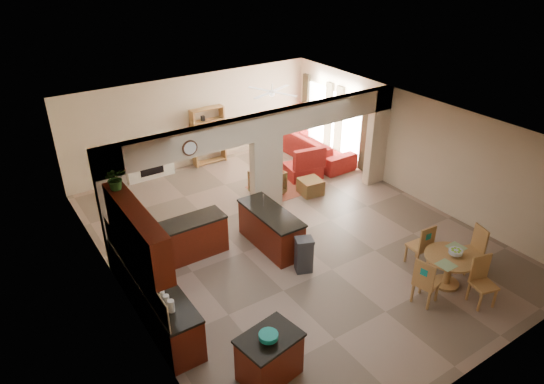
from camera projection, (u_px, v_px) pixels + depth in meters
floor at (289, 235)px, 11.66m from camera, size 10.00×10.00×0.00m
ceiling at (291, 126)px, 10.34m from camera, size 10.00×10.00×0.00m
wall_back at (194, 121)px, 14.67m from camera, size 8.00×0.00×8.00m
wall_front at (482, 309)px, 7.33m from camera, size 8.00×0.00×8.00m
wall_left at (116, 238)px, 9.05m from camera, size 0.00×10.00×10.00m
wall_right at (412, 146)px, 12.95m from camera, size 0.00×10.00×10.00m
partition_left_pier at (115, 211)px, 9.93m from camera, size 0.60×0.25×2.80m
partition_center_pier at (266, 179)px, 11.87m from camera, size 0.80×0.25×2.20m
partition_right_pier at (377, 137)px, 13.54m from camera, size 0.60×0.25×2.80m
partition_header at (266, 125)px, 11.21m from camera, size 8.00×0.25×0.60m
kitchen_counter at (164, 271)px, 9.67m from camera, size 2.52×3.29×1.48m
upper_cabinets at (137, 231)px, 8.30m from camera, size 0.35×2.40×0.90m
peninsula at (271, 229)px, 11.07m from camera, size 0.70×1.85×0.91m
wall_clock at (190, 148)px, 10.15m from camera, size 0.34×0.03×0.34m
rug at (281, 189)px, 13.78m from camera, size 1.60×1.30×0.01m
fireplace at (149, 159)px, 14.14m from camera, size 1.60×0.35×1.20m
shelving_unit at (208, 136)px, 14.94m from camera, size 1.00×0.32×1.80m
window_a at (352, 128)px, 14.72m from camera, size 0.02×0.90×1.90m
window_b at (318, 113)px, 15.97m from camera, size 0.02×0.90×1.90m
glazed_door at (334, 124)px, 15.41m from camera, size 0.02×0.70×2.10m
drape_a_left at (365, 134)px, 14.26m from camera, size 0.10×0.28×2.30m
drape_a_right at (338, 122)px, 15.14m from camera, size 0.10×0.28×2.30m
drape_b_left at (328, 118)px, 15.51m from camera, size 0.10×0.28×2.30m
drape_b_right at (306, 108)px, 16.39m from camera, size 0.10×0.28×2.30m
ceiling_fan at (272, 92)px, 13.39m from camera, size 1.00×1.00×0.10m
kitchen_island at (269, 356)px, 7.77m from camera, size 1.08×0.85×0.85m
teal_bowl at (268, 337)px, 7.47m from camera, size 0.31×0.31×0.14m
trash_can at (304, 256)px, 10.29m from camera, size 0.43×0.40×0.74m
dining_table at (449, 265)px, 9.82m from camera, size 1.05×1.05×0.71m
fruit_bowl at (456, 252)px, 9.69m from camera, size 0.28×0.28×0.15m
sofa at (316, 148)px, 15.42m from camera, size 2.73×1.10×0.79m
chaise at (303, 171)px, 14.39m from camera, size 1.12×0.97×0.40m
armchair at (267, 182)px, 13.34m from camera, size 0.88×0.90×0.73m
ottoman at (310, 187)px, 13.45m from camera, size 0.65×0.65×0.43m
plant at (115, 178)px, 8.60m from camera, size 0.41×0.36×0.43m
chair_north at (422, 244)px, 10.35m from camera, size 0.45×0.45×1.02m
chair_east at (474, 247)px, 10.26m from camera, size 0.52×0.52×1.02m
chair_south at (482, 278)px, 9.33m from camera, size 0.52×0.52×1.02m
chair_west at (425, 281)px, 9.27m from camera, size 0.51×0.51×1.02m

